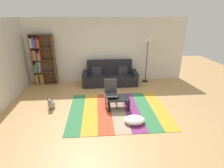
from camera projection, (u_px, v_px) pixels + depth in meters
name	position (u px, v px, depth m)	size (l,w,h in m)	color
ground_plane	(111.00, 107.00, 5.68)	(14.00, 14.00, 0.00)	tan
back_wall	(106.00, 50.00, 7.54)	(6.80, 0.10, 2.70)	silver
left_wall	(3.00, 63.00, 5.62)	(0.10, 5.50, 2.70)	beige
rug	(118.00, 110.00, 5.48)	(3.00, 2.42, 0.01)	#387F4C
couch	(110.00, 76.00, 7.44)	(2.26, 0.80, 1.00)	black
bookshelf	(41.00, 60.00, 7.23)	(0.90, 0.28, 2.07)	brown
coffee_table	(118.00, 99.00, 5.50)	(0.68, 0.51, 0.36)	black
pouf	(134.00, 120.00, 4.80)	(0.57, 0.44, 0.18)	white
dog	(51.00, 104.00, 5.54)	(0.22, 0.35, 0.40)	#9E998E
standing_lamp	(148.00, 45.00, 7.24)	(0.32, 0.32, 1.92)	black
tv_remote	(117.00, 97.00, 5.50)	(0.04, 0.15, 0.02)	black
folding_chair	(111.00, 91.00, 5.56)	(0.40, 0.40, 0.90)	#38383D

